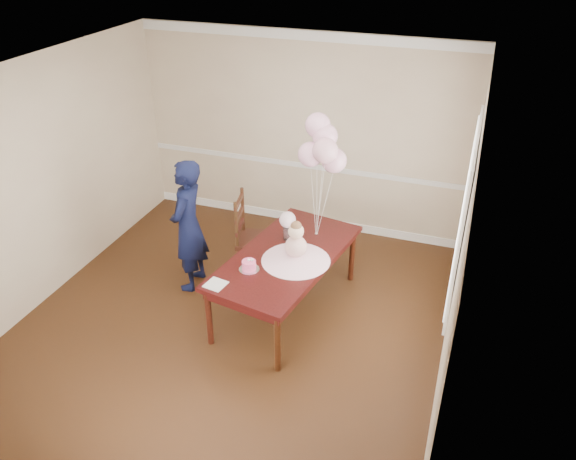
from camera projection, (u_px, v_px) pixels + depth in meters
The scene contains 50 objects.
floor at pixel (230, 326), 6.18m from camera, with size 4.50×5.00×0.00m, color black.
ceiling at pixel (213, 82), 4.82m from camera, with size 4.50×5.00×0.02m, color white.
wall_back at pixel (302, 134), 7.54m from camera, with size 4.50×0.02×2.70m, color #BEA88B.
wall_front at pixel (50, 405), 3.46m from camera, with size 4.50×0.02×2.70m, color #BEA88B.
wall_left at pixel (36, 186), 6.14m from camera, with size 0.02×5.00×2.70m, color #BEA88B.
wall_right at pixel (459, 261), 4.85m from camera, with size 0.02×5.00×2.70m, color #BEA88B.
chair_rail_trim at pixel (301, 165), 7.76m from camera, with size 4.50×0.02×0.07m, color silver.
crown_molding at pixel (303, 35), 6.89m from camera, with size 4.50×0.02×0.12m, color white.
baseboard_trim at pixel (300, 218), 8.18m from camera, with size 4.50×0.02×0.12m, color white.
window_frame at pixel (464, 214), 5.17m from camera, with size 0.02×1.66×1.56m, color white.
window_blinds at pixel (462, 214), 5.17m from camera, with size 0.01×1.50×1.40m, color white.
dining_table_top at pixel (286, 257), 6.10m from camera, with size 0.97×1.95×0.05m, color black.
table_apron at pixel (286, 262), 6.13m from camera, with size 0.88×1.85×0.10m, color black.
table_leg_fl at pixel (209, 317), 5.78m from camera, with size 0.07×0.07×0.68m, color black.
table_leg_fr at pixel (278, 343), 5.43m from camera, with size 0.07×0.07×0.68m, color black.
table_leg_bl at pixel (293, 239), 7.13m from camera, with size 0.07×0.07×0.68m, color black.
table_leg_br at pixel (352, 256), 6.78m from camera, with size 0.07×0.07×0.68m, color black.
baby_skirt at pixel (296, 257), 5.96m from camera, with size 0.74×0.74×0.10m, color #FFBBD1.
baby_torso at pixel (296, 246), 5.90m from camera, with size 0.23×0.23×0.23m, color pink.
baby_head at pixel (296, 231), 5.80m from camera, with size 0.17×0.17×0.17m, color beige.
baby_hair at pixel (296, 226), 5.77m from camera, with size 0.12×0.12×0.12m, color brown.
cake_platter at pixel (249, 269), 5.83m from camera, with size 0.21×0.21×0.01m, color silver.
birthday_cake at pixel (249, 265), 5.81m from camera, with size 0.15×0.15×0.10m, color #FF508B.
cake_flower_a at pixel (249, 260), 5.77m from camera, with size 0.03×0.03×0.03m, color white.
cake_flower_b at pixel (252, 260), 5.78m from camera, with size 0.03×0.03×0.03m, color silver.
rose_vase_near at pixel (288, 233), 6.33m from camera, with size 0.10×0.10×0.16m, color silver.
roses_near at pixel (288, 220), 6.24m from camera, with size 0.19×0.19×0.19m, color silver.
napkin at pixel (216, 284), 5.60m from camera, with size 0.19×0.19×0.01m, color silver.
balloon_weight at pixel (316, 234), 6.44m from camera, with size 0.04×0.04×0.02m, color white.
balloon_a at pixel (311, 154), 6.00m from camera, with size 0.27×0.27×0.27m, color #EEA9C9.
balloon_b at pixel (325, 151), 5.83m from camera, with size 0.27×0.27×0.27m, color #DC9BB0.
balloon_c at pixel (325, 136), 5.92m from camera, with size 0.27×0.27×0.27m, color #DF9EBB.
balloon_d at pixel (318, 125), 5.93m from camera, with size 0.27×0.27×0.27m, color #E9A5C5.
balloon_e at pixel (334, 160), 5.98m from camera, with size 0.27×0.27×0.27m, color #DA9AB5.
balloon_ribbon_a at pixel (313, 202), 6.26m from camera, with size 0.00×0.00×0.82m, color white.
balloon_ribbon_b at pixel (320, 201), 6.17m from camera, with size 0.00×0.00×0.92m, color white.
balloon_ribbon_c at pixel (320, 193), 6.22m from camera, with size 0.00×0.00×1.01m, color white.
balloon_ribbon_d at pixel (317, 188), 6.22m from camera, with size 0.00×0.00×1.11m, color white.
balloon_ribbon_e at pixel (325, 205), 6.25m from camera, with size 0.00×0.00×0.77m, color white.
dining_chair_seat at pixel (258, 240), 6.83m from camera, with size 0.47×0.47×0.05m, color black.
chair_leg_fl at pixel (240, 265), 6.81m from camera, with size 0.04×0.04×0.46m, color black.
chair_leg_fr at pixel (271, 267), 6.77m from camera, with size 0.04×0.04×0.46m, color #371C0F.
chair_leg_bl at pixel (246, 248), 7.14m from camera, with size 0.04×0.04×0.46m, color #3B2210.
chair_leg_br at pixel (276, 250), 7.10m from camera, with size 0.04×0.04×0.46m, color #3A160F.
chair_back_post_l at pixel (236, 225), 6.54m from camera, with size 0.04×0.04×0.59m, color #341D0E.
chair_back_post_r at pixel (243, 210), 6.86m from camera, with size 0.04×0.04×0.59m, color #351A0E.
chair_slat_low at pixel (240, 226), 6.76m from camera, with size 0.03×0.42×0.05m, color #35120E.
chair_slat_mid at pixel (239, 214), 6.68m from camera, with size 0.03×0.42×0.05m, color #34180E.
chair_slat_top at pixel (239, 202), 6.59m from camera, with size 0.03×0.42×0.05m, color #32170D.
woman at pixel (188, 226), 6.47m from camera, with size 0.59×0.39×1.62m, color black.
Camera 1 is at (2.19, -4.32, 4.02)m, focal length 35.00 mm.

